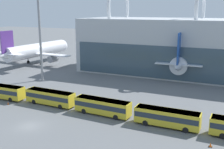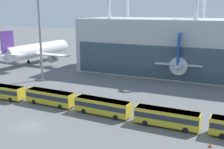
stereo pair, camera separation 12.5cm
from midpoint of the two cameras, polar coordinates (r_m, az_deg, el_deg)
name	(u,v)px [view 1 (the left image)]	position (r m, az deg, el deg)	size (l,w,h in m)	color
ground_plane	(29,126)	(52.18, -16.50, -10.05)	(440.00, 440.00, 0.00)	slate
airliner_at_gate_near	(36,50)	(108.73, -15.25, 4.74)	(31.71, 34.52, 13.15)	white
airliner_at_gate_far	(186,58)	(93.97, 14.75, 3.30)	(37.67, 38.97, 13.94)	silver
shuttle_bus_0	(2,91)	(69.19, -21.48, -3.09)	(11.38, 2.95, 3.08)	gold
shuttle_bus_1	(50,97)	(61.61, -12.50, -4.41)	(11.41, 3.06, 3.08)	gold
shuttle_bus_2	(103,106)	(54.70, -2.01, -6.35)	(11.44, 3.22, 3.08)	gold
shuttle_bus_3	(167,117)	(50.23, 11.04, -8.42)	(11.35, 2.84, 3.08)	gold
floodlight_mast	(39,22)	(81.52, -14.60, 10.20)	(2.20, 2.20, 28.56)	gray
lane_stripe_0	(51,105)	(61.92, -12.41, -6.09)	(6.38, 0.25, 0.01)	silver
lane_stripe_1	(23,96)	(69.69, -17.65, -4.23)	(8.59, 0.25, 0.01)	silver
traffic_cone_0	(8,103)	(64.73, -20.41, -5.48)	(0.46, 0.46, 0.66)	black
traffic_cone_1	(210,145)	(45.56, 19.30, -13.34)	(0.56, 0.56, 0.66)	black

